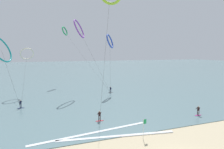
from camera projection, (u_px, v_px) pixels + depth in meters
sea_water at (71, 69)px, 118.52m from camera, size 400.00×200.00×0.08m
surfer_navy at (21, 105)px, 35.12m from camera, size 1.40×0.72×1.70m
surfer_charcoal at (111, 90)px, 48.65m from camera, size 1.40×0.73×1.70m
surfer_magenta at (198, 111)px, 31.12m from camera, size 1.40×0.63×1.70m
surfer_crimson at (99, 117)px, 28.56m from camera, size 1.40×0.73×1.70m
kite_emerald at (65, 31)px, 62.49m from camera, size 11.71×22.40×20.16m
kite_teal at (1, 49)px, 31.76m from camera, size 4.24×5.69×14.10m
kite_cobalt at (110, 41)px, 49.50m from camera, size 3.80×4.71×16.20m
kite_violet at (79, 29)px, 47.98m from camera, size 9.91×7.06×19.92m
kite_ivory at (27, 54)px, 46.26m from camera, size 3.85×14.53×12.30m
beach_flag at (144, 126)px, 22.79m from camera, size 0.47×0.11×2.63m
wave_crest_near at (117, 136)px, 23.50m from camera, size 15.71×2.77×0.12m
wave_crest_mid at (93, 133)px, 24.41m from camera, size 16.62×2.48×0.12m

